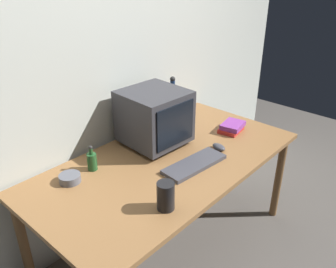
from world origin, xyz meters
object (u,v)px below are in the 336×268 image
at_px(keyboard, 194,164).
at_px(bottle_short, 92,161).
at_px(computer_mouse, 219,147).
at_px(book_stack, 232,127).
at_px(metal_canister, 166,196).
at_px(bottle_tall, 172,108).
at_px(cd_spindle, 70,178).
at_px(crt_monitor, 154,117).

height_order(keyboard, bottle_short, bottle_short).
distance_m(computer_mouse, bottle_short, 0.81).
xyz_separation_m(keyboard, book_stack, (0.55, 0.09, 0.02)).
height_order(bottle_short, metal_canister, bottle_short).
xyz_separation_m(bottle_tall, cd_spindle, (-0.93, -0.06, -0.12)).
xyz_separation_m(bottle_short, book_stack, (0.98, -0.33, -0.03)).
relative_size(computer_mouse, cd_spindle, 0.83).
distance_m(crt_monitor, computer_mouse, 0.46).
xyz_separation_m(crt_monitor, book_stack, (0.51, -0.28, -0.16)).
bearing_deg(computer_mouse, metal_canister, -155.52).
bearing_deg(cd_spindle, book_stack, -15.67).
bearing_deg(book_stack, keyboard, -170.49).
relative_size(crt_monitor, book_stack, 1.99).
relative_size(keyboard, bottle_short, 2.64).
distance_m(bottle_tall, bottle_short, 0.77).
relative_size(bottle_tall, cd_spindle, 3.14).
bearing_deg(book_stack, metal_canister, -166.45).
height_order(book_stack, metal_canister, metal_canister).
bearing_deg(keyboard, bottle_short, 141.04).
relative_size(bottle_short, book_stack, 0.78).
height_order(keyboard, cd_spindle, cd_spindle).
height_order(keyboard, bottle_tall, bottle_tall).
bearing_deg(bottle_short, cd_spindle, -176.54).
bearing_deg(cd_spindle, computer_mouse, -25.34).
xyz_separation_m(keyboard, computer_mouse, (0.26, 0.01, 0.01)).
xyz_separation_m(computer_mouse, book_stack, (0.29, 0.09, 0.01)).
xyz_separation_m(book_stack, metal_canister, (-0.96, -0.23, 0.04)).
distance_m(bottle_tall, metal_canister, 0.97).
bearing_deg(cd_spindle, keyboard, -34.82).
relative_size(keyboard, computer_mouse, 4.20).
xyz_separation_m(bottle_tall, book_stack, (0.21, -0.38, -0.11)).
height_order(crt_monitor, keyboard, crt_monitor).
relative_size(crt_monitor, bottle_short, 2.56).
bearing_deg(bottle_short, book_stack, -18.63).
xyz_separation_m(bottle_tall, bottle_short, (-0.77, -0.05, -0.08)).
bearing_deg(crt_monitor, book_stack, -29.07).
bearing_deg(bottle_tall, metal_canister, -140.59).
distance_m(keyboard, bottle_short, 0.61).
distance_m(crt_monitor, bottle_tall, 0.31).
distance_m(bottle_short, book_stack, 1.04).
height_order(crt_monitor, cd_spindle, crt_monitor).
xyz_separation_m(crt_monitor, cd_spindle, (-0.64, 0.04, -0.17)).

